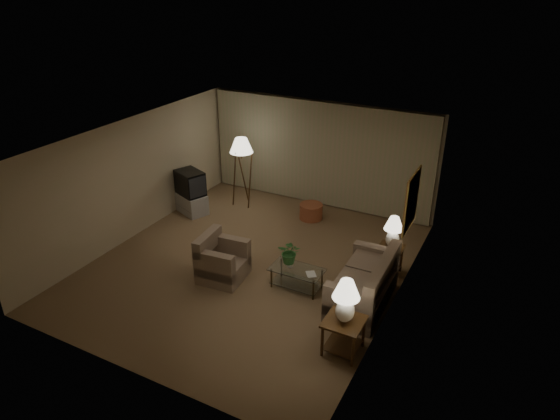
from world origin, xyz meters
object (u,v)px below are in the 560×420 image
at_px(sofa, 363,285).
at_px(side_table_near, 344,330).
at_px(table_lamp_far, 393,229).
at_px(table_lamp_near, 346,297).
at_px(coffee_table, 297,275).
at_px(tv_cabinet, 192,203).
at_px(floor_lamp, 242,171).
at_px(crt_tv, 190,183).
at_px(side_table_far, 390,255).
at_px(ottoman, 311,211).
at_px(vase, 290,264).
at_px(armchair, 223,262).

distance_m(sofa, side_table_near, 1.36).
xyz_separation_m(sofa, table_lamp_far, (0.15, 1.25, 0.59)).
height_order(table_lamp_near, coffee_table, table_lamp_near).
bearing_deg(coffee_table, table_lamp_near, -41.32).
xyz_separation_m(tv_cabinet, floor_lamp, (0.90, 0.98, 0.69)).
bearing_deg(crt_tv, side_table_far, 17.76).
xyz_separation_m(table_lamp_near, table_lamp_far, (0.00, 2.60, -0.06)).
relative_size(side_table_near, ottoman, 1.08).
bearing_deg(sofa, crt_tv, -109.29).
relative_size(side_table_far, table_lamp_near, 0.81).
height_order(tv_cabinet, ottoman, tv_cabinet).
xyz_separation_m(sofa, side_table_far, (0.15, 1.25, 0.01)).
xyz_separation_m(sofa, tv_cabinet, (-5.05, 1.67, -0.14)).
height_order(table_lamp_near, vase, table_lamp_near).
xyz_separation_m(side_table_far, vase, (-1.57, -1.35, 0.09)).
height_order(armchair, coffee_table, armchair).
distance_m(crt_tv, vase, 4.05).
height_order(side_table_near, ottoman, side_table_near).
bearing_deg(armchair, side_table_near, -112.60).
relative_size(table_lamp_near, crt_tv, 0.88).
bearing_deg(table_lamp_far, side_table_near, -90.00).
bearing_deg(coffee_table, crt_tv, 154.90).
distance_m(sofa, armchair, 2.75).
bearing_deg(vase, floor_lamp, 134.72).
xyz_separation_m(sofa, floor_lamp, (-4.15, 2.65, 0.55)).
distance_m(side_table_near, vase, 2.01).
relative_size(crt_tv, ottoman, 1.50).
xyz_separation_m(armchair, crt_tv, (-2.34, 2.13, 0.44)).
distance_m(tv_cabinet, floor_lamp, 1.50).
bearing_deg(sofa, side_table_near, 5.34).
xyz_separation_m(armchair, table_lamp_far, (2.86, 1.71, 0.62)).
bearing_deg(coffee_table, vase, -180.00).
bearing_deg(armchair, vase, -79.74).
height_order(side_table_far, table_lamp_far, table_lamp_far).
relative_size(side_table_near, side_table_far, 1.01).
bearing_deg(crt_tv, sofa, 4.08).
xyz_separation_m(side_table_near, crt_tv, (-5.20, 3.02, 0.38)).
xyz_separation_m(side_table_near, side_table_far, (-0.00, 2.60, -0.02)).
bearing_deg(sofa, table_lamp_near, 5.34).
relative_size(armchair, side_table_far, 1.70).
bearing_deg(table_lamp_near, tv_cabinet, 149.86).
distance_m(side_table_far, ottoman, 2.83).
distance_m(sofa, vase, 1.43).
distance_m(coffee_table, floor_lamp, 4.04).
height_order(coffee_table, vase, vase).
distance_m(side_table_near, table_lamp_near, 0.62).
height_order(table_lamp_far, ottoman, table_lamp_far).
bearing_deg(coffee_table, floor_lamp, 136.25).
height_order(ottoman, vase, vase).
relative_size(armchair, tv_cabinet, 1.09).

